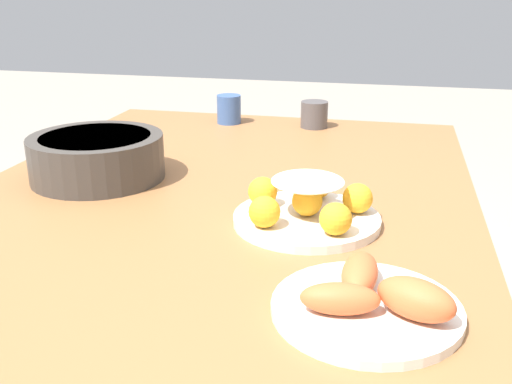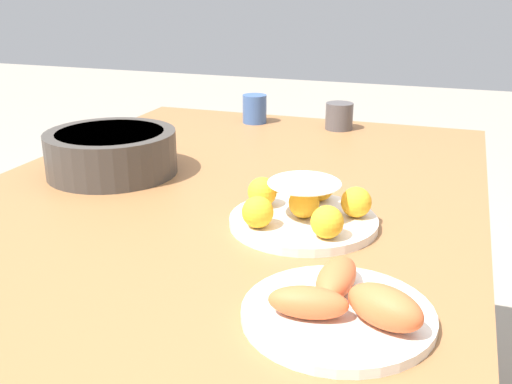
% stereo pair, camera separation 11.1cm
% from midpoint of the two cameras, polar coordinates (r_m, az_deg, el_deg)
% --- Properties ---
extents(dining_table, '(1.55, 1.04, 0.76)m').
position_cam_midpoint_polar(dining_table, '(1.22, -6.92, -4.63)').
color(dining_table, '#936038').
rests_on(dining_table, ground_plane).
extents(cake_plate, '(0.26, 0.26, 0.09)m').
position_cam_midpoint_polar(cake_plate, '(1.07, 1.91, -1.46)').
color(cake_plate, silver).
rests_on(cake_plate, dining_table).
extents(serving_bowl, '(0.29, 0.29, 0.10)m').
position_cam_midpoint_polar(serving_bowl, '(1.36, -17.21, 3.29)').
color(serving_bowl, '#3D3833').
rests_on(serving_bowl, dining_table).
extents(sauce_bowl, '(0.11, 0.11, 0.03)m').
position_cam_midpoint_polar(sauce_bowl, '(1.66, -16.55, 4.90)').
color(sauce_bowl, beige).
rests_on(sauce_bowl, dining_table).
extents(seafood_platter, '(0.25, 0.25, 0.07)m').
position_cam_midpoint_polar(seafood_platter, '(0.80, 6.94, -10.34)').
color(seafood_platter, silver).
rests_on(seafood_platter, dining_table).
extents(cup_near, '(0.08, 0.08, 0.08)m').
position_cam_midpoint_polar(cup_near, '(1.76, 3.76, 7.36)').
color(cup_near, '#4C4747').
rests_on(cup_near, dining_table).
extents(cup_far, '(0.07, 0.07, 0.08)m').
position_cam_midpoint_polar(cup_far, '(1.82, -4.37, 7.85)').
color(cup_far, '#38568E').
rests_on(cup_far, dining_table).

